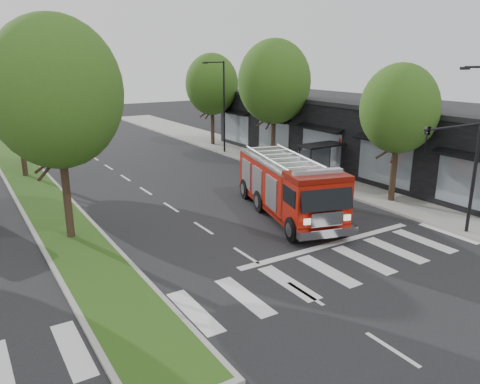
# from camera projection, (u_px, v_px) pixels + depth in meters

# --- Properties ---
(ground) EXTENTS (140.00, 140.00, 0.00)m
(ground) POSITION_uv_depth(u_px,v_px,m) (246.00, 256.00, 20.32)
(ground) COLOR black
(ground) RESTS_ON ground
(sidewalk_right) EXTENTS (5.00, 80.00, 0.15)m
(sidewalk_right) POSITION_uv_depth(u_px,v_px,m) (315.00, 172.00, 34.80)
(sidewalk_right) COLOR gray
(sidewalk_right) RESTS_ON ground
(median) EXTENTS (3.00, 50.00, 0.15)m
(median) POSITION_uv_depth(u_px,v_px,m) (30.00, 182.00, 31.93)
(median) COLOR gray
(median) RESTS_ON ground
(storefront_row) EXTENTS (8.00, 30.00, 5.00)m
(storefront_row) POSITION_uv_depth(u_px,v_px,m) (361.00, 135.00, 36.41)
(storefront_row) COLOR black
(storefront_row) RESTS_ON ground
(bus_shelter) EXTENTS (3.20, 1.60, 2.61)m
(bus_shelter) POSITION_uv_depth(u_px,v_px,m) (319.00, 152.00, 32.08)
(bus_shelter) COLOR black
(bus_shelter) RESTS_ON ground
(tree_right_near) EXTENTS (4.40, 4.40, 8.05)m
(tree_right_near) POSITION_uv_depth(u_px,v_px,m) (399.00, 109.00, 26.26)
(tree_right_near) COLOR black
(tree_right_near) RESTS_ON ground
(tree_right_mid) EXTENTS (5.60, 5.60, 9.72)m
(tree_right_mid) POSITION_uv_depth(u_px,v_px,m) (274.00, 82.00, 35.78)
(tree_right_mid) COLOR black
(tree_right_mid) RESTS_ON ground
(tree_right_far) EXTENTS (5.00, 5.00, 8.73)m
(tree_right_far) POSITION_uv_depth(u_px,v_px,m) (212.00, 84.00, 44.11)
(tree_right_far) COLOR black
(tree_right_far) RESTS_ON ground
(tree_median_near) EXTENTS (5.80, 5.80, 10.16)m
(tree_median_near) POSITION_uv_depth(u_px,v_px,m) (56.00, 93.00, 20.27)
(tree_median_near) COLOR black
(tree_median_near) RESTS_ON ground
(tree_median_far) EXTENTS (5.60, 5.60, 9.72)m
(tree_median_far) POSITION_uv_depth(u_px,v_px,m) (14.00, 85.00, 31.78)
(tree_median_far) COLOR black
(tree_median_far) RESTS_ON ground
(streetlight_right_near) EXTENTS (4.08, 0.22, 8.00)m
(streetlight_right_near) POSITION_uv_depth(u_px,v_px,m) (468.00, 141.00, 21.05)
(streetlight_right_near) COLOR black
(streetlight_right_near) RESTS_ON ground
(streetlight_right_far) EXTENTS (2.11, 0.20, 8.00)m
(streetlight_right_far) POSITION_uv_depth(u_px,v_px,m) (223.00, 103.00, 40.64)
(streetlight_right_far) COLOR black
(streetlight_right_far) RESTS_ON ground
(fire_engine) EXTENTS (5.21, 9.94, 3.30)m
(fire_engine) POSITION_uv_depth(u_px,v_px,m) (289.00, 187.00, 25.14)
(fire_engine) COLOR #610C05
(fire_engine) RESTS_ON ground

